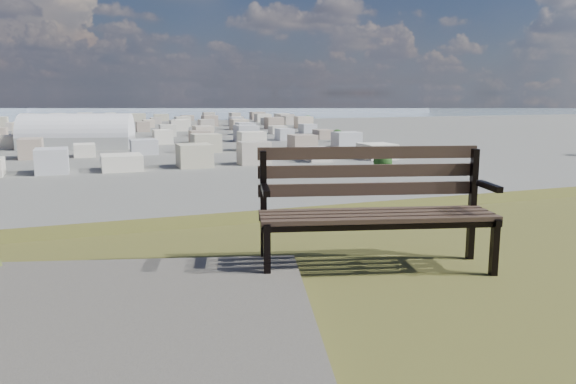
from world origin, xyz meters
name	(u,v)px	position (x,y,z in m)	size (l,w,h in m)	color
park_bench	(374,201)	(-1.09, 2.21, 25.54)	(1.91, 1.03, 0.95)	#3B2922
arena	(77,137)	(-4.58, 290.80, 5.17)	(55.67, 33.74, 21.93)	#B4B5B0
city_blocks	(85,128)	(0.00, 394.44, 3.50)	(395.00, 361.00, 7.00)	silver
city_trees	(33,135)	(-26.39, 319.00, 4.83)	(406.52, 387.20, 9.98)	#312518
bay_water	(81,111)	(0.00, 900.00, 0.00)	(2400.00, 700.00, 0.12)	#94AEBC
far_hills	(51,94)	(-60.92, 1402.93, 25.47)	(2050.00, 340.00, 60.00)	#8D96AF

